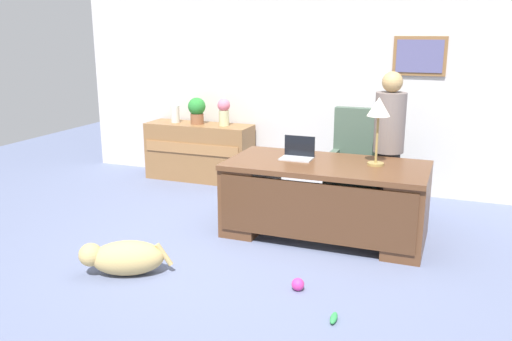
{
  "coord_description": "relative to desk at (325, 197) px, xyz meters",
  "views": [
    {
      "loc": [
        1.72,
        -4.26,
        2.03
      ],
      "look_at": [
        -0.04,
        0.3,
        0.75
      ],
      "focal_mm": 37.71,
      "sensor_mm": 36.0,
      "label": 1
    }
  ],
  "objects": [
    {
      "name": "laptop",
      "position": [
        -0.32,
        0.11,
        0.4
      ],
      "size": [
        0.32,
        0.22,
        0.22
      ],
      "color": "#B2B5BA",
      "rests_on": "desk"
    },
    {
      "name": "dog_toy_ball",
      "position": [
        0.1,
        -1.23,
        -0.36
      ],
      "size": [
        0.1,
        0.1,
        0.1
      ],
      "primitive_type": "sphere",
      "color": "#D8338C",
      "rests_on": "ground_plane"
    },
    {
      "name": "dog_toy_bone",
      "position": [
        0.48,
        -1.6,
        -0.39
      ],
      "size": [
        0.06,
        0.16,
        0.05
      ],
      "primitive_type": "ellipsoid",
      "rotation": [
        0.0,
        0.0,
        4.77
      ],
      "color": "green",
      "rests_on": "ground_plane"
    },
    {
      "name": "dog_lying",
      "position": [
        -1.38,
        -1.49,
        -0.26
      ],
      "size": [
        0.73,
        0.54,
        0.3
      ],
      "color": "tan",
      "rests_on": "ground_plane"
    },
    {
      "name": "armchair",
      "position": [
        0.13,
        0.95,
        0.1
      ],
      "size": [
        0.6,
        0.59,
        1.17
      ],
      "color": "#475B4C",
      "rests_on": "ground_plane"
    },
    {
      "name": "person_standing",
      "position": [
        0.51,
        0.67,
        0.42
      ],
      "size": [
        0.32,
        0.32,
        1.62
      ],
      "color": "#262323",
      "rests_on": "ground_plane"
    },
    {
      "name": "vase_empty",
      "position": [
        -2.51,
        1.48,
        0.49
      ],
      "size": [
        0.12,
        0.12,
        0.24
      ],
      "primitive_type": "cylinder",
      "color": "silver",
      "rests_on": "credenza"
    },
    {
      "name": "vase_with_flowers",
      "position": [
        -1.77,
        1.48,
        0.57
      ],
      "size": [
        0.17,
        0.17,
        0.36
      ],
      "color": "#C4C490",
      "rests_on": "credenza"
    },
    {
      "name": "desk",
      "position": [
        0.0,
        0.0,
        0.0
      ],
      "size": [
        1.97,
        0.98,
        0.76
      ],
      "color": "brown",
      "rests_on": "ground_plane"
    },
    {
      "name": "potted_plant",
      "position": [
        -2.18,
        1.48,
        0.57
      ],
      "size": [
        0.24,
        0.24,
        0.36
      ],
      "color": "brown",
      "rests_on": "credenza"
    },
    {
      "name": "back_wall",
      "position": [
        -0.51,
        1.83,
        0.94
      ],
      "size": [
        7.0,
        0.16,
        2.7
      ],
      "color": "silver",
      "rests_on": "ground_plane"
    },
    {
      "name": "desk_lamp",
      "position": [
        0.46,
        0.12,
        0.87
      ],
      "size": [
        0.22,
        0.22,
        0.66
      ],
      "color": "#9E8447",
      "rests_on": "desk"
    },
    {
      "name": "ground_plane",
      "position": [
        -0.51,
        -0.77,
        -0.42
      ],
      "size": [
        12.0,
        12.0,
        0.0
      ],
      "primitive_type": "plane",
      "color": "slate"
    },
    {
      "name": "credenza",
      "position": [
        -2.15,
        1.48,
        -0.02
      ],
      "size": [
        1.48,
        0.5,
        0.78
      ],
      "color": "olive",
      "rests_on": "ground_plane"
    }
  ]
}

